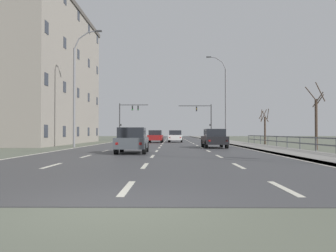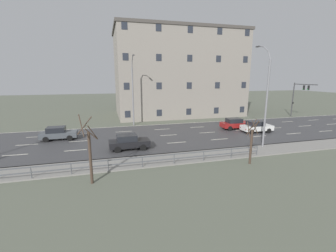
# 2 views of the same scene
# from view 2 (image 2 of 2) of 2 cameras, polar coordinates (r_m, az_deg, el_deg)

# --- Properties ---
(ground_plane) EXTENTS (160.00, 160.00, 0.12)m
(ground_plane) POSITION_cam_2_polar(r_m,az_deg,el_deg) (38.78, 28.33, -0.31)
(ground_plane) COLOR #5B6051
(guardrail) EXTENTS (0.07, 29.86, 1.00)m
(guardrail) POSITION_cam_2_polar(r_m,az_deg,el_deg) (18.77, -18.96, -9.19)
(guardrail) COLOR #515459
(guardrail) RESTS_ON ground
(street_lamp_midground) EXTENTS (2.45, 0.24, 10.57)m
(street_lamp_midground) POSITION_cam_2_polar(r_m,az_deg,el_deg) (25.48, 23.27, 6.33)
(street_lamp_midground) COLOR slate
(street_lamp_midground) RESTS_ON ground
(street_lamp_left_bank) EXTENTS (2.52, 0.24, 10.39)m
(street_lamp_left_bank) POSITION_cam_2_polar(r_m,az_deg,el_deg) (35.09, -8.76, 8.33)
(street_lamp_left_bank) COLOR slate
(street_lamp_left_bank) RESTS_ON ground
(traffic_signal_left) EXTENTS (4.98, 0.36, 6.31)m
(traffic_signal_left) POSITION_cam_2_polar(r_m,az_deg,el_deg) (48.12, 29.83, 6.97)
(traffic_signal_left) COLOR #38383A
(traffic_signal_left) RESTS_ON ground
(car_far_left) EXTENTS (1.92, 4.14, 1.57)m
(car_far_left) POSITION_cam_2_polar(r_m,az_deg,el_deg) (34.03, 16.41, 0.59)
(car_far_left) COLOR maroon
(car_far_left) RESTS_ON ground
(car_near_left) EXTENTS (1.87, 4.12, 1.57)m
(car_near_left) POSITION_cam_2_polar(r_m,az_deg,el_deg) (30.03, -25.78, -1.63)
(car_near_left) COLOR #474C51
(car_near_left) RESTS_ON ground
(car_near_right) EXTENTS (1.95, 4.16, 1.57)m
(car_near_right) POSITION_cam_2_polar(r_m,az_deg,el_deg) (32.91, 21.23, -0.12)
(car_near_right) COLOR silver
(car_near_right) RESTS_ON ground
(car_mid_centre) EXTENTS (1.91, 4.14, 1.57)m
(car_mid_centre) POSITION_cam_2_polar(r_m,az_deg,el_deg) (23.81, -9.79, -3.93)
(car_mid_centre) COLOR black
(car_mid_centre) RESTS_ON ground
(brick_building) EXTENTS (14.03, 24.06, 16.01)m
(brick_building) POSITION_cam_2_polar(r_m,az_deg,el_deg) (46.22, 2.33, 12.99)
(brick_building) COLOR gray
(brick_building) RESTS_ON ground
(bare_tree_near) EXTENTS (1.30, 1.35, 4.92)m
(bare_tree_near) POSITION_cam_2_polar(r_m,az_deg,el_deg) (16.61, -18.96, -6.58)
(bare_tree_near) COLOR #423328
(bare_tree_near) RESTS_ON ground
(bare_tree_mid) EXTENTS (1.02, 1.13, 3.89)m
(bare_tree_mid) POSITION_cam_2_polar(r_m,az_deg,el_deg) (20.65, 20.13, -3.92)
(bare_tree_mid) COLOR #423328
(bare_tree_mid) RESTS_ON ground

